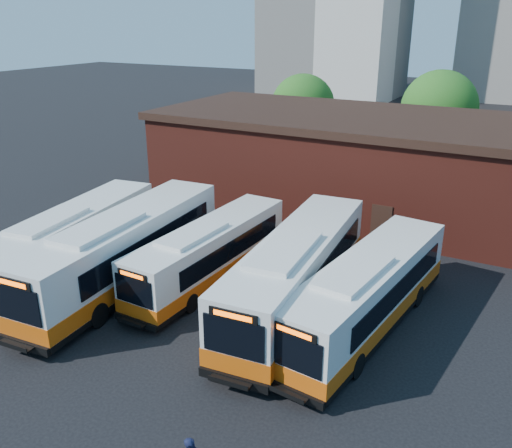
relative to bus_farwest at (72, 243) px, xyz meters
The scene contains 9 objects.
ground 10.69m from the bus_farwest, 16.11° to the right, with size 220.00×220.00×0.00m, color black.
bus_farwest is the anchor object (origin of this frame).
bus_west 3.55m from the bus_farwest, ahead, with size 3.74×13.93×3.75m.
bus_midwest 7.35m from the bus_farwest, 18.84° to the left, with size 2.79×11.44×3.09m.
bus_mideast 15.33m from the bus_farwest, ahead, with size 3.92×12.48×3.35m.
bus_east 12.07m from the bus_farwest, ahead, with size 3.81×13.55×3.65m.
depot_building 19.93m from the bus_farwest, 59.24° to the left, with size 28.60×12.60×6.40m.
tree_west 29.23m from the bus_farwest, 89.69° to the left, with size 6.00×6.00×7.65m.
tree_mid 33.55m from the bus_farwest, 68.63° to the left, with size 6.56×6.56×8.36m.
Camera 1 is at (10.56, -15.28, 12.51)m, focal length 38.00 mm.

